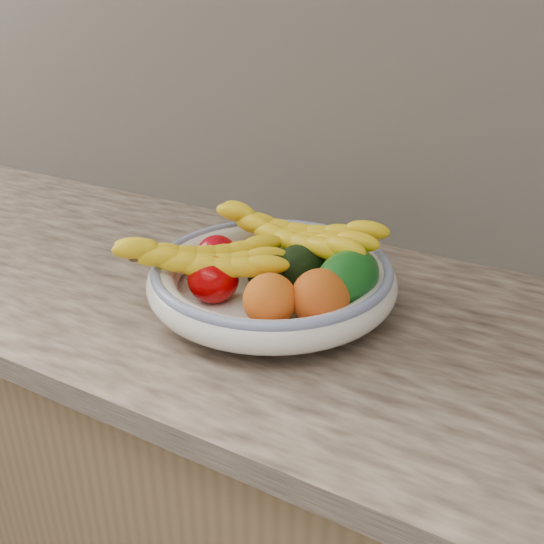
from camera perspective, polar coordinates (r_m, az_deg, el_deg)
The scene contains 13 objects.
kitchen_counter at distance 1.26m, azimuth 0.60°, elevation -20.17°, with size 2.44×0.66×1.40m.
fruit_bowl at distance 0.95m, azimuth -0.00°, elevation -0.62°, with size 0.39×0.39×0.08m.
clementine_back_left at distance 1.06m, azimuth 0.65°, elevation 2.64°, with size 0.05×0.05×0.05m, color #FF6A05.
clementine_back_right at distance 1.00m, azimuth 4.12°, elevation 1.28°, with size 0.05×0.05×0.05m, color #FF5405.
tomato_left at distance 1.01m, azimuth -5.21°, elevation 1.79°, with size 0.07×0.07×0.06m, color #A6000C.
tomato_near_left at distance 0.92m, azimuth -5.56°, elevation -0.71°, with size 0.08×0.08×0.07m, color #A50001.
avocado_center at distance 0.94m, azimuth 0.07°, elevation 0.14°, with size 0.07×0.10×0.07m, color black.
avocado_right at distance 0.95m, azimuth 2.71°, elevation 0.43°, with size 0.08×0.11×0.08m, color black.
green_mango at distance 0.89m, azimuth 7.06°, elevation -0.67°, with size 0.08×0.12×0.09m, color #0E4F13.
peach_front at distance 0.85m, azimuth -0.20°, elevation -2.64°, with size 0.08×0.08×0.08m, color orange.
peach_right at distance 0.86m, azimuth 4.57°, elevation -2.44°, with size 0.08×0.08×0.08m, color orange.
banana_bunch_back at distance 0.99m, azimuth 2.02°, elevation 3.10°, with size 0.31×0.11×0.09m, color yellow, non-canonical shape.
banana_bunch_front at distance 0.93m, azimuth -6.62°, elevation 0.81°, with size 0.28×0.11×0.08m, color yellow, non-canonical shape.
Camera 1 is at (0.41, 0.92, 1.38)m, focal length 40.00 mm.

